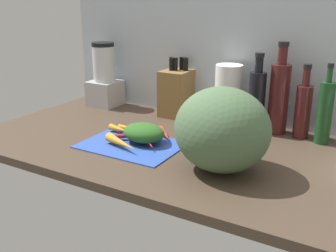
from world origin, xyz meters
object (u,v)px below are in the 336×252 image
carrot_2 (120,130)px  winter_squash (222,130)px  carrot_4 (153,135)px  blender_appliance (105,79)px  carrot_7 (142,137)px  bottle_1 (279,96)px  paper_towel_roll (228,95)px  carrot_5 (165,134)px  bottle_2 (303,109)px  carrot_3 (147,140)px  carrot_6 (121,143)px  carrot_1 (133,136)px  cutting_board (132,144)px  bottle_0 (257,100)px  bottle_3 (325,112)px  knife_block (177,92)px  carrot_0 (130,129)px

carrot_2 → winter_squash: bearing=-12.6°
carrot_4 → blender_appliance: (-46.87, 31.01, 10.81)cm
carrot_7 → bottle_1: size_ratio=0.36×
carrot_7 → bottle_1: 54.87cm
paper_towel_roll → carrot_5: bearing=-115.0°
blender_appliance → bottle_2: (93.17, 0.90, -2.04)cm
carrot_3 → carrot_5: 9.43cm
carrot_7 → carrot_6: bearing=-103.2°
carrot_6 → carrot_7: 9.69cm
carrot_1 → blender_appliance: 53.91cm
carrot_3 → cutting_board: bearing=-159.9°
carrot_7 → winter_squash: size_ratio=0.43×
carrot_5 → carrot_7: 9.07cm
carrot_5 → bottle_0: bottle_0 is taller
carrot_7 → bottle_3: (57.09, 32.94, 9.71)cm
carrot_1 → bottle_0: size_ratio=0.42×
knife_block → bottle_1: bottle_1 is taller
carrot_1 → carrot_6: carrot_6 is taller
carrot_1 → carrot_7: 3.97cm
carrot_6 → paper_towel_roll: size_ratio=0.64×
carrot_3 → carrot_0: bearing=149.0°
carrot_3 → bottle_3: 64.56cm
carrot_2 → carrot_5: same height
carrot_0 → carrot_1: size_ratio=0.78×
knife_block → carrot_7: bearing=-81.4°
carrot_5 → bottle_2: bearing=33.1°
carrot_7 → carrot_5: bearing=50.6°
carrot_2 → bottle_0: bottle_0 is taller
carrot_1 → carrot_6: 9.75cm
bottle_1 → bottle_3: bearing=-9.7°
carrot_2 → bottle_0: (43.62, 30.24, 10.83)cm
knife_block → bottle_1: 45.44cm
cutting_board → bottle_2: bottle_2 is taller
carrot_7 → bottle_0: size_ratio=0.41×
carrot_4 → winter_squash: winter_squash is taller
winter_squash → bottle_3: bearing=60.4°
carrot_7 → carrot_1: bearing=177.9°
bottle_0 → bottle_2: (17.33, 1.96, -1.90)cm
carrot_5 → cutting_board: bearing=-123.2°
knife_block → carrot_6: bearing=-85.8°
carrot_1 → carrot_4: 7.41cm
paper_towel_roll → bottle_0: (12.71, -2.20, 0.38)cm
carrot_0 → bottle_2: bearing=27.0°
carrot_1 → carrot_5: 11.90cm
carrot_6 → bottle_1: size_ratio=0.45×
carrot_2 → blender_appliance: size_ratio=0.35×
carrot_7 → carrot_2: bearing=165.9°
carrot_6 → carrot_7: size_ratio=1.27×
knife_block → paper_towel_roll: 24.82cm
bottle_1 → bottle_3: (17.53, -2.98, -2.76)cm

